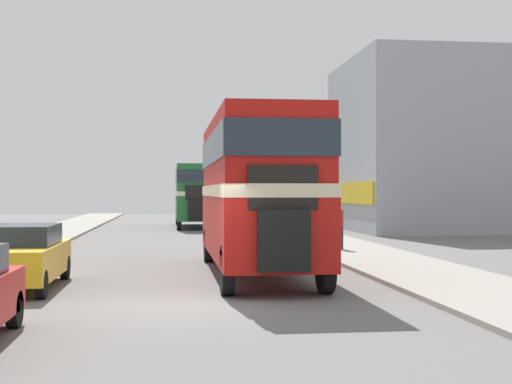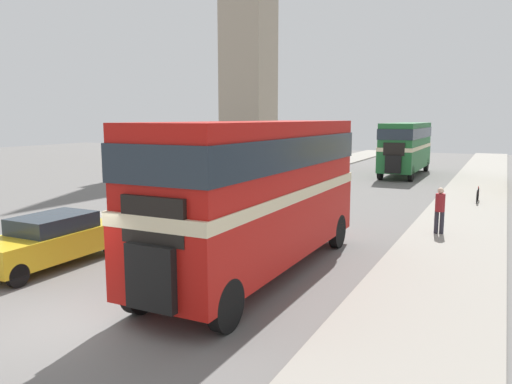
# 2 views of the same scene
# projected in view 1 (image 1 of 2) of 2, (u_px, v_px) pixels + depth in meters

# --- Properties ---
(ground_plane) EXTENTS (120.00, 120.00, 0.00)m
(ground_plane) POSITION_uv_depth(u_px,v_px,m) (187.00, 305.00, 14.69)
(ground_plane) COLOR slate
(sidewalk_right) EXTENTS (3.50, 120.00, 0.12)m
(sidewalk_right) POSITION_uv_depth(u_px,v_px,m) (498.00, 297.00, 15.51)
(sidewalk_right) COLOR gray
(sidewalk_right) RESTS_ON ground_plane
(double_decker_bus) EXTENTS (2.57, 9.86, 4.35)m
(double_decker_bus) POSITION_uv_depth(u_px,v_px,m) (256.00, 183.00, 20.07)
(double_decker_bus) COLOR #B2140F
(double_decker_bus) RESTS_ON ground_plane
(bus_distant) EXTENTS (2.46, 9.52, 4.05)m
(bus_distant) POSITION_uv_depth(u_px,v_px,m) (195.00, 190.00, 47.11)
(bus_distant) COLOR #1E602D
(bus_distant) RESTS_ON ground_plane
(car_parked_mid) EXTENTS (1.79, 4.45, 1.54)m
(car_parked_mid) POSITION_uv_depth(u_px,v_px,m) (21.00, 256.00, 17.23)
(car_parked_mid) COLOR gold
(car_parked_mid) RESTS_ON ground_plane
(pedestrian_walking) EXTENTS (0.35, 0.35, 1.75)m
(pedestrian_walking) POSITION_uv_depth(u_px,v_px,m) (339.00, 224.00, 27.58)
(pedestrian_walking) COLOR #282833
(pedestrian_walking) RESTS_ON sidewalk_right
(bicycle_on_pavement) EXTENTS (0.05, 1.76, 0.78)m
(bicycle_on_pavement) POSITION_uv_depth(u_px,v_px,m) (318.00, 229.00, 36.00)
(bicycle_on_pavement) COLOR black
(bicycle_on_pavement) RESTS_ON sidewalk_right
(shop_building_block) EXTENTS (19.04, 11.38, 10.33)m
(shop_building_block) POSITION_uv_depth(u_px,v_px,m) (498.00, 146.00, 44.00)
(shop_building_block) COLOR #999EA8
(shop_building_block) RESTS_ON ground_plane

